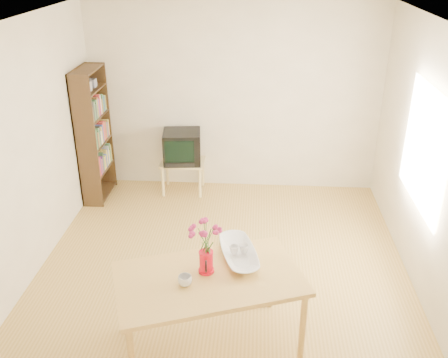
# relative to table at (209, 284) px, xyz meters

# --- Properties ---
(room) EXTENTS (4.50, 4.50, 4.50)m
(room) POSITION_rel_table_xyz_m (0.06, 1.06, 0.63)
(room) COLOR #AD863D
(room) RESTS_ON ground
(table) EXTENTS (1.72, 1.33, 0.75)m
(table) POSITION_rel_table_xyz_m (0.00, 0.00, 0.00)
(table) COLOR gold
(table) RESTS_ON ground
(tv_stand) EXTENTS (0.60, 0.45, 0.46)m
(tv_stand) POSITION_rel_table_xyz_m (-0.67, 3.02, -0.29)
(tv_stand) COLOR #DAC17B
(tv_stand) RESTS_ON ground
(bookshelf) EXTENTS (0.28, 0.70, 1.80)m
(bookshelf) POSITION_rel_table_xyz_m (-1.82, 2.80, 0.16)
(bookshelf) COLOR #322010
(bookshelf) RESTS_ON ground
(pitcher) EXTENTS (0.13, 0.21, 0.20)m
(pitcher) POSITION_rel_table_xyz_m (-0.03, 0.07, 0.16)
(pitcher) COLOR red
(pitcher) RESTS_ON table
(flowers) EXTENTS (0.23, 0.23, 0.32)m
(flowers) POSITION_rel_table_xyz_m (-0.03, 0.07, 0.42)
(flowers) COLOR #E33582
(flowers) RESTS_ON pitcher
(mug) EXTENTS (0.16, 0.16, 0.09)m
(mug) POSITION_rel_table_xyz_m (-0.18, -0.12, 0.12)
(mug) COLOR white
(mug) RESTS_ON table
(bowl) EXTENTS (0.53, 0.53, 0.41)m
(bowl) POSITION_rel_table_xyz_m (0.23, 0.31, 0.28)
(bowl) COLOR white
(bowl) RESTS_ON table
(teacup_a) EXTENTS (0.09, 0.09, 0.07)m
(teacup_a) POSITION_rel_table_xyz_m (0.19, 0.31, 0.24)
(teacup_a) COLOR white
(teacup_a) RESTS_ON bowl
(teacup_b) EXTENTS (0.07, 0.07, 0.07)m
(teacup_b) POSITION_rel_table_xyz_m (0.28, 0.33, 0.24)
(teacup_b) COLOR white
(teacup_b) RESTS_ON bowl
(television) EXTENTS (0.55, 0.52, 0.44)m
(television) POSITION_rel_table_xyz_m (-0.67, 3.04, 0.01)
(television) COLOR black
(television) RESTS_ON tv_stand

